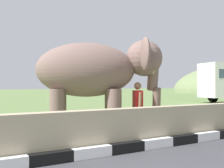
{
  "coord_description": "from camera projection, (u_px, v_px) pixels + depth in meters",
  "views": [
    {
      "loc": [
        -1.67,
        -1.63,
        1.56
      ],
      "look_at": [
        2.69,
        5.64,
        1.6
      ],
      "focal_mm": 44.42,
      "sensor_mm": 36.0,
      "label": 1
    }
  ],
  "objects": [
    {
      "name": "striped_curb",
      "position": [
        28.0,
        161.0,
        5.23
      ],
      "size": [
        16.2,
        0.2,
        0.24
      ],
      "color": "white",
      "rests_on": "ground_plane"
    },
    {
      "name": "barrier_parapet",
      "position": [
        123.0,
        129.0,
        6.69
      ],
      "size": [
        28.0,
        0.36,
        1.0
      ],
      "primitive_type": "cube",
      "color": "tan",
      "rests_on": "ground_plane"
    },
    {
      "name": "person_handler",
      "position": [
        138.0,
        105.0,
        8.72
      ],
      "size": [
        0.36,
        0.65,
        1.66
      ],
      "color": "navy",
      "rests_on": "ground_plane"
    },
    {
      "name": "elephant",
      "position": [
        97.0,
        72.0,
        8.73
      ],
      "size": [
        4.02,
        3.27,
        3.01
      ],
      "color": "#7B5F59",
      "rests_on": "ground_plane"
    }
  ]
}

